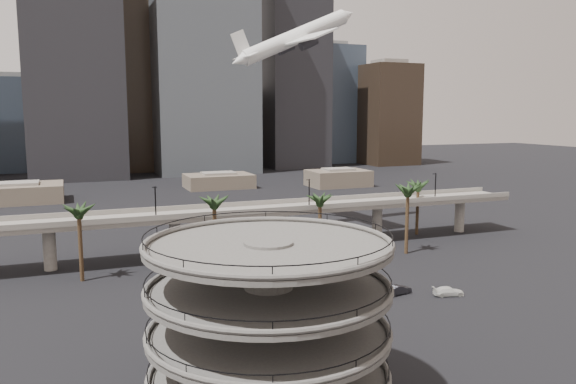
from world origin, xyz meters
name	(u,v)px	position (x,y,z in m)	size (l,w,h in m)	color
ground	(371,371)	(0.00, 0.00, 0.00)	(700.00, 700.00, 0.00)	black
parking_ramp	(269,311)	(-13.00, -4.00, 9.84)	(22.20, 22.20, 17.35)	#514F4B
overpass	(231,216)	(0.00, 55.00, 7.34)	(130.00, 9.30, 14.70)	slate
palm_trees	(301,199)	(11.58, 47.18, 11.30)	(76.40, 18.40, 14.00)	#46341E
low_buildings	(182,184)	(6.89, 142.30, 2.86)	(135.00, 27.50, 6.80)	brown
skyline	(166,84)	(15.11, 217.09, 40.38)	(269.00, 86.00, 110.55)	gray
airborne_jet	(295,38)	(19.82, 70.35, 44.18)	(32.36, 29.65, 16.12)	white
car_a	(317,299)	(3.45, 21.66, 0.67)	(1.58, 3.93, 1.34)	maroon
car_b	(398,290)	(16.73, 20.97, 0.74)	(1.56, 4.48, 1.48)	black
car_c	(448,291)	(23.58, 17.66, 0.68)	(1.91, 4.69, 1.36)	silver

